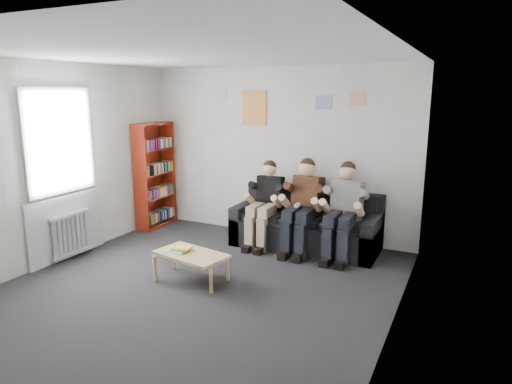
% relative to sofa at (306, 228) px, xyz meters
% --- Properties ---
extents(room_shell, '(5.00, 5.00, 5.00)m').
position_rel_sofa_xyz_m(room_shell, '(-0.67, -2.09, 1.05)').
color(room_shell, black).
rests_on(room_shell, ground).
extents(sofa, '(2.16, 0.88, 0.83)m').
position_rel_sofa_xyz_m(sofa, '(0.00, 0.00, 0.00)').
color(sofa, black).
rests_on(sofa, ground).
extents(bookshelf, '(0.27, 0.81, 1.79)m').
position_rel_sofa_xyz_m(bookshelf, '(-2.76, -0.05, 0.60)').
color(bookshelf, maroon).
rests_on(bookshelf, ground).
extents(coffee_table, '(0.90, 0.49, 0.36)m').
position_rel_sofa_xyz_m(coffee_table, '(-0.86, -1.83, 0.02)').
color(coffee_table, '#D9C27D').
rests_on(coffee_table, ground).
extents(game_cases, '(0.25, 0.22, 0.05)m').
position_rel_sofa_xyz_m(game_cases, '(-1.01, -1.84, 0.08)').
color(game_cases, silver).
rests_on(game_cases, coffee_table).
extents(person_left, '(0.39, 0.84, 1.29)m').
position_rel_sofa_xyz_m(person_left, '(-0.60, -0.20, 0.34)').
color(person_left, black).
rests_on(person_left, sofa).
extents(person_middle, '(0.43, 0.91, 1.36)m').
position_rel_sofa_xyz_m(person_middle, '(0.00, -0.20, 0.37)').
color(person_middle, '#482918').
rests_on(person_middle, sofa).
extents(person_right, '(0.42, 0.90, 1.35)m').
position_rel_sofa_xyz_m(person_right, '(0.60, -0.20, 0.37)').
color(person_right, white).
rests_on(person_right, sofa).
extents(radiator, '(0.10, 0.64, 0.60)m').
position_rel_sofa_xyz_m(radiator, '(-2.82, -1.89, 0.05)').
color(radiator, silver).
rests_on(radiator, ground).
extents(window, '(0.05, 1.30, 2.36)m').
position_rel_sofa_xyz_m(window, '(-2.89, -1.89, 0.73)').
color(window, white).
rests_on(window, room_shell).
extents(poster_large, '(0.42, 0.01, 0.55)m').
position_rel_sofa_xyz_m(poster_large, '(-1.07, 0.40, 1.75)').
color(poster_large, gold).
rests_on(poster_large, room_shell).
extents(poster_blue, '(0.25, 0.01, 0.20)m').
position_rel_sofa_xyz_m(poster_blue, '(0.08, 0.40, 1.85)').
color(poster_blue, blue).
rests_on(poster_blue, room_shell).
extents(poster_pink, '(0.22, 0.01, 0.18)m').
position_rel_sofa_xyz_m(poster_pink, '(0.58, 0.40, 1.90)').
color(poster_pink, '#DC44A1').
rests_on(poster_pink, room_shell).
extents(poster_sign, '(0.20, 0.01, 0.14)m').
position_rel_sofa_xyz_m(poster_sign, '(-1.67, 0.40, 1.95)').
color(poster_sign, silver).
rests_on(poster_sign, room_shell).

